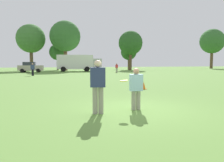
# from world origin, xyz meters

# --- Properties ---
(ground_plane) EXTENTS (146.03, 146.03, 0.00)m
(ground_plane) POSITION_xyz_m (0.00, 0.00, 0.00)
(ground_plane) COLOR #608C3D
(player_thrower) EXTENTS (0.55, 0.39, 1.82)m
(player_thrower) POSITION_xyz_m (-1.44, -0.37, 1.03)
(player_thrower) COLOR gray
(player_thrower) RESTS_ON ground
(player_defender) EXTENTS (0.50, 0.33, 1.53)m
(player_defender) POSITION_xyz_m (0.03, -0.13, 0.86)
(player_defender) COLOR gray
(player_defender) RESTS_ON ground
(frisbee) EXTENTS (0.27, 0.27, 0.06)m
(frisbee) POSITION_xyz_m (-0.52, -0.38, 1.11)
(frisbee) COLOR yellow
(traffic_cone) EXTENTS (0.32, 0.32, 0.48)m
(traffic_cone) POSITION_xyz_m (2.83, 5.55, 0.23)
(traffic_cone) COLOR #D8590C
(traffic_cone) RESTS_ON ground
(parked_car_mid_right) EXTENTS (4.31, 2.42, 1.82)m
(parked_car_mid_right) POSITION_xyz_m (-6.63, 33.42, 0.92)
(parked_car_mid_right) COLOR #B7AD99
(parked_car_mid_right) RESTS_ON ground
(box_truck) EXTENTS (8.64, 3.36, 3.18)m
(box_truck) POSITION_xyz_m (1.95, 35.11, 1.75)
(box_truck) COLOR white
(box_truck) RESTS_ON ground
(bystander_sideline_watcher) EXTENTS (0.49, 0.40, 1.57)m
(bystander_sideline_watcher) POSITION_xyz_m (7.83, 28.60, 0.88)
(bystander_sideline_watcher) COLOR gray
(bystander_sideline_watcher) RESTS_ON ground
(bystander_far_jogger) EXTENTS (0.50, 0.50, 1.64)m
(bystander_far_jogger) POSITION_xyz_m (-5.41, 22.66, 0.93)
(bystander_far_jogger) COLOR black
(bystander_far_jogger) RESTS_ON ground
(tree_west_maple) EXTENTS (6.06, 6.06, 9.85)m
(tree_west_maple) POSITION_xyz_m (-7.23, 42.34, 6.77)
(tree_west_maple) COLOR brown
(tree_west_maple) RESTS_ON ground
(tree_center_elm) EXTENTS (3.62, 3.62, 5.88)m
(tree_center_elm) POSITION_xyz_m (-1.77, 43.42, 4.04)
(tree_center_elm) COLOR brown
(tree_center_elm) RESTS_ON ground
(tree_east_birch) EXTENTS (6.44, 6.44, 10.47)m
(tree_east_birch) POSITION_xyz_m (-0.19, 39.78, 7.20)
(tree_east_birch) COLOR brown
(tree_east_birch) RESTS_ON ground
(tree_east_oak) EXTENTS (5.46, 5.46, 8.87)m
(tree_east_oak) POSITION_xyz_m (14.32, 39.45, 6.10)
(tree_east_oak) COLOR brown
(tree_east_oak) RESTS_ON ground
(tree_far_east_pine) EXTENTS (3.70, 3.70, 6.01)m
(tree_far_east_pine) POSITION_xyz_m (14.61, 41.46, 4.13)
(tree_far_east_pine) COLOR brown
(tree_far_east_pine) RESTS_ON ground
(tree_far_west_pine) EXTENTS (6.86, 6.86, 11.15)m
(tree_far_west_pine) POSITION_xyz_m (40.86, 44.95, 7.67)
(tree_far_west_pine) COLOR brown
(tree_far_west_pine) RESTS_ON ground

